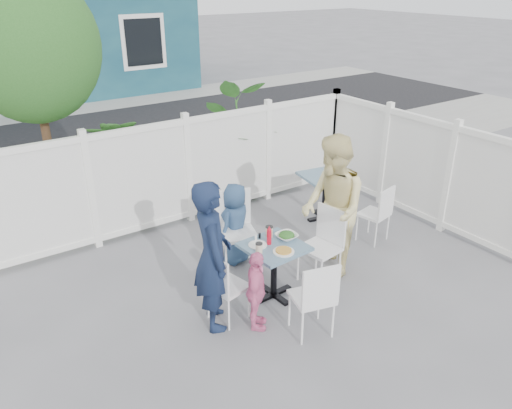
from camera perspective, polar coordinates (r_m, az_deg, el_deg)
ground at (r=5.98m, az=2.59°, el=-10.48°), size 80.00×80.00×0.00m
near_sidewalk at (r=8.93m, az=-12.17°, el=1.49°), size 24.00×2.60×0.01m
street at (r=12.25m, az=-19.06°, el=7.08°), size 24.00×5.00×0.01m
far_sidewalk at (r=15.17m, az=-22.50°, el=9.81°), size 24.00×1.60×0.01m
fence_back at (r=7.48m, az=-7.76°, el=3.66°), size 5.86×0.08×1.60m
fence_right at (r=7.93m, az=17.68°, el=3.92°), size 0.08×3.66×1.60m
tree at (r=7.36m, az=-24.38°, el=16.00°), size 1.80×1.62×3.59m
potted_shrub_a at (r=7.81m, az=-15.24°, el=3.99°), size 1.11×1.11×1.59m
potted_shrub_b at (r=8.55m, az=-1.83°, el=7.25°), size 1.96×2.04×1.75m
main_table at (r=5.72m, az=2.08°, el=-6.03°), size 0.68×0.68×0.68m
spare_table at (r=7.61m, az=7.94°, el=2.17°), size 0.78×0.78×0.72m
chair_left at (r=5.36m, az=-3.79°, el=-8.91°), size 0.44×0.45×0.84m
chair_right at (r=6.08m, az=7.83°, el=-4.00°), size 0.47×0.48×0.94m
chair_back at (r=6.31m, az=-2.36°, el=-2.24°), size 0.57×0.56×1.01m
chair_near at (r=5.15m, az=6.82°, el=-10.17°), size 0.49×0.48×0.89m
chair_spare at (r=7.10m, az=13.86°, el=-0.66°), size 0.45×0.44×0.83m
man at (r=5.16m, az=-5.00°, el=-5.86°), size 0.58×0.70×1.66m
woman at (r=6.07m, az=8.72°, el=-0.42°), size 0.97×1.07×1.79m
boy at (r=6.41m, az=-2.36°, el=-2.22°), size 0.62×0.52×1.09m
toddler at (r=5.27m, az=0.02°, el=-9.88°), size 0.50×0.56×0.91m
plate_main at (r=5.51m, az=3.17°, el=-5.40°), size 0.24×0.24×0.01m
plate_side at (r=5.63m, az=0.19°, el=-4.65°), size 0.21×0.21×0.01m
salad_bowl at (r=5.77m, az=3.52°, el=-3.66°), size 0.24×0.24×0.06m
coffee_cup_a at (r=5.46m, az=0.35°, el=-5.06°), size 0.08×0.08×0.11m
coffee_cup_b at (r=5.79m, az=1.52°, el=-3.17°), size 0.08×0.08×0.12m
ketchup_bottle at (r=5.62m, az=1.51°, el=-3.73°), size 0.06×0.06×0.18m
salt_shaker at (r=5.72m, az=-0.01°, el=-3.85°), size 0.03×0.03×0.07m
pepper_shaker at (r=5.77m, az=0.41°, el=-3.60°), size 0.03×0.03×0.07m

